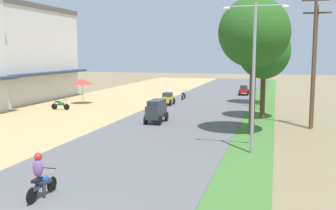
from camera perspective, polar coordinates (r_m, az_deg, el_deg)
name	(u,v)px	position (r m, az deg, el deg)	size (l,w,h in m)	color
shophouse_mid	(17,54)	(45.38, -21.05, 6.96)	(8.20, 13.96, 10.10)	silver
parked_motorbike_fourth	(61,104)	(36.58, -15.35, 0.09)	(1.80, 0.54, 0.94)	black
vendor_umbrella	(82,82)	(40.24, -12.34, 3.36)	(2.20, 2.20, 2.52)	#99999E
median_tree_nearest	(254,33)	(24.81, 12.41, 10.21)	(4.36, 4.36, 8.48)	#4C351E
median_tree_second	(264,51)	(31.06, 13.79, 7.61)	(3.98, 3.98, 7.40)	#4C351E
median_tree_third	(264,32)	(39.49, 13.78, 10.31)	(3.75, 3.75, 9.20)	#4C351E
streetlamp_near	(254,68)	(20.05, 12.36, 5.29)	(3.16, 0.20, 7.51)	gray
streetlamp_mid	(264,59)	(36.39, 13.79, 6.52)	(3.16, 0.20, 7.91)	gray
streetlamp_far	(268,55)	(55.57, 14.40, 7.05)	(3.16, 0.20, 8.40)	gray
utility_pole_near	(313,59)	(28.03, 20.39, 6.26)	(1.80, 0.20, 9.07)	brown
utility_pole_far	(315,65)	(28.38, 20.54, 5.46)	(1.80, 0.20, 8.29)	brown
car_van_charcoal	(156,110)	(28.56, -1.70, -0.72)	(1.19, 2.41, 1.67)	#282D33
car_hatchback_yellow	(168,98)	(38.42, -0.06, 1.00)	(1.04, 2.00, 1.23)	gold
car_sedan_red	(244,90)	(48.46, 10.98, 2.22)	(1.10, 2.26, 1.19)	red
motorbike_ahead_second	(41,177)	(14.58, -18.04, -9.89)	(0.54, 1.80, 1.66)	black
motorbike_ahead_third	(184,95)	(43.17, 2.30, 1.49)	(0.54, 1.80, 0.94)	black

